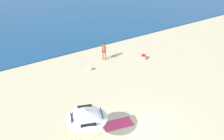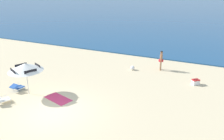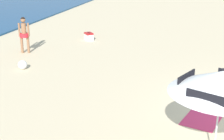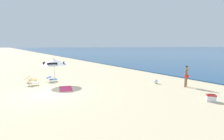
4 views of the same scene
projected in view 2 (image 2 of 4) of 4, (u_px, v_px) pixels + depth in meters
name	position (u px, v px, depth m)	size (l,w,h in m)	color
ground_plane	(54.00, 112.00, 12.34)	(800.00, 800.00, 0.00)	beige
beach_umbrella_striped_main	(25.00, 67.00, 13.97)	(2.70, 2.70, 2.14)	silver
lounge_chair_under_umbrella	(17.00, 87.00, 14.92)	(0.62, 0.91, 0.51)	#1E4799
lounge_chair_beside_umbrella	(2.00, 99.00, 13.25)	(0.82, 1.02, 0.52)	white
person_standing_near_shore	(161.00, 59.00, 18.59)	(0.40, 0.47, 1.65)	#8C6042
cooler_box	(196.00, 82.00, 15.90)	(0.60, 0.59, 0.43)	white
beach_ball	(132.00, 68.00, 18.83)	(0.36, 0.36, 0.36)	white
beach_towel	(58.00, 99.00, 13.88)	(0.90, 1.80, 0.01)	#DB3866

